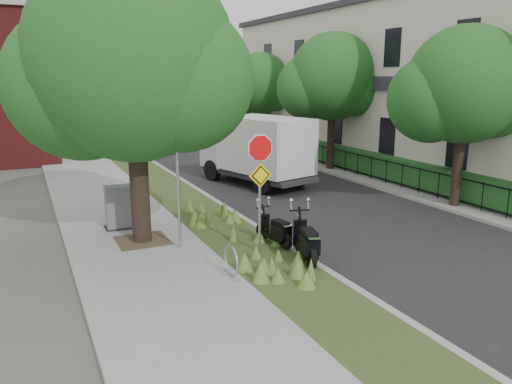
{
  "coord_description": "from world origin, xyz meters",
  "views": [
    {
      "loc": [
        -6.78,
        -10.61,
        4.64
      ],
      "look_at": [
        -0.71,
        2.29,
        1.3
      ],
      "focal_mm": 35.0,
      "sensor_mm": 36.0,
      "label": 1
    }
  ],
  "objects_px": {
    "box_truck": "(257,147)",
    "utility_cabinet": "(121,208)",
    "scooter_far": "(307,245)",
    "sign_assembly": "(260,169)",
    "scooter_near": "(277,233)"
  },
  "relations": [
    {
      "from": "scooter_far",
      "to": "utility_cabinet",
      "type": "distance_m",
      "value": 6.08
    },
    {
      "from": "sign_assembly",
      "to": "box_truck",
      "type": "xyz_separation_m",
      "value": [
        3.7,
        7.97,
        -0.69
      ]
    },
    {
      "from": "scooter_far",
      "to": "utility_cabinet",
      "type": "xyz_separation_m",
      "value": [
        -3.64,
        4.86,
        0.2
      ]
    },
    {
      "from": "box_truck",
      "to": "scooter_far",
      "type": "bearing_deg",
      "value": -107.95
    },
    {
      "from": "sign_assembly",
      "to": "box_truck",
      "type": "height_order",
      "value": "sign_assembly"
    },
    {
      "from": "sign_assembly",
      "to": "scooter_far",
      "type": "distance_m",
      "value": 2.24
    },
    {
      "from": "box_truck",
      "to": "utility_cabinet",
      "type": "relative_size",
      "value": 4.55
    },
    {
      "from": "sign_assembly",
      "to": "utility_cabinet",
      "type": "distance_m",
      "value": 4.98
    },
    {
      "from": "scooter_far",
      "to": "box_truck",
      "type": "distance_m",
      "value": 9.64
    },
    {
      "from": "scooter_near",
      "to": "utility_cabinet",
      "type": "height_order",
      "value": "utility_cabinet"
    },
    {
      "from": "scooter_far",
      "to": "utility_cabinet",
      "type": "relative_size",
      "value": 1.37
    },
    {
      "from": "box_truck",
      "to": "utility_cabinet",
      "type": "height_order",
      "value": "box_truck"
    },
    {
      "from": "scooter_near",
      "to": "utility_cabinet",
      "type": "xyz_separation_m",
      "value": [
        -3.53,
        3.48,
        0.27
      ]
    },
    {
      "from": "scooter_near",
      "to": "sign_assembly",
      "type": "bearing_deg",
      "value": -158.44
    },
    {
      "from": "scooter_far",
      "to": "sign_assembly",
      "type": "bearing_deg",
      "value": 123.32
    }
  ]
}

